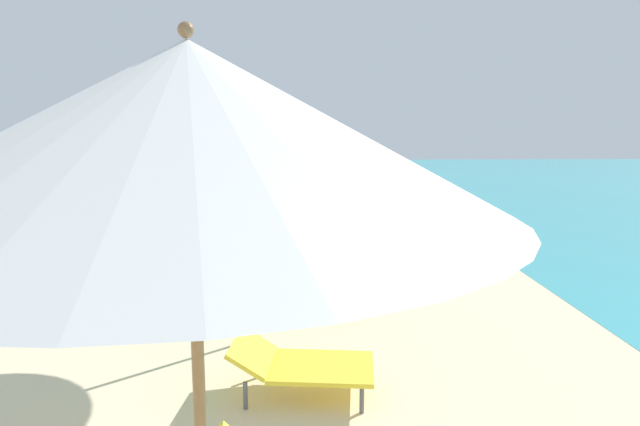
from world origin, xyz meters
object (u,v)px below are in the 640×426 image
(lounger_fourth_shoreside, at_px, (294,290))
(person_walking_mid, at_px, (151,170))
(umbrella_fifth, at_px, (267,115))
(lounger_fifth_shoreside, at_px, (296,230))
(lounger_farthest_inland, at_px, (310,219))
(umbrella_fourth, at_px, (235,107))
(lounger_fourth_inland, at_px, (301,363))
(lounger_fifth_inland, at_px, (297,260))
(umbrella_third, at_px, (190,132))
(lounger_farthest_shoreside, at_px, (324,206))
(umbrella_farthest, at_px, (280,119))

(lounger_fourth_shoreside, distance_m, person_walking_mid, 9.70)
(umbrella_fifth, bearing_deg, lounger_fifth_shoreside, 70.18)
(lounger_farthest_inland, bearing_deg, umbrella_fourth, -105.90)
(umbrella_fourth, relative_size, lounger_fourth_inland, 2.16)
(lounger_fifth_shoreside, relative_size, lounger_fifth_inland, 0.75)
(umbrella_third, xyz_separation_m, lounger_fifth_inland, (0.39, 6.41, -2.09))
(umbrella_third, bearing_deg, lounger_fifth_shoreside, 87.61)
(umbrella_third, bearing_deg, umbrella_fourth, 93.56)
(umbrella_third, bearing_deg, lounger_farthest_shoreside, 84.98)
(lounger_farthest_inland, bearing_deg, umbrella_farthest, 110.90)
(umbrella_farthest, relative_size, lounger_farthest_inland, 2.23)
(umbrella_fourth, distance_m, umbrella_farthest, 7.32)
(lounger_fifth_shoreside, xyz_separation_m, lounger_farthest_inland, (0.29, 1.37, -0.03))
(umbrella_third, distance_m, lounger_fourth_inland, 3.43)
(umbrella_fifth, height_order, lounger_farthest_shoreside, umbrella_fifth)
(person_walking_mid, bearing_deg, umbrella_fourth, 54.20)
(umbrella_fifth, distance_m, lounger_fifth_inland, 2.45)
(umbrella_third, xyz_separation_m, lounger_fourth_inland, (0.42, 2.67, -2.11))
(lounger_fourth_inland, distance_m, lounger_fifth_inland, 3.74)
(lounger_fourth_shoreside, height_order, lounger_fourth_inland, lounger_fourth_shoreside)
(lounger_farthest_shoreside, height_order, lounger_farthest_inland, lounger_farthest_inland)
(umbrella_farthest, bearing_deg, lounger_fifth_shoreside, -82.18)
(lounger_fourth_shoreside, height_order, lounger_fifth_shoreside, lounger_fifth_shoreside)
(umbrella_fifth, relative_size, lounger_fifth_inland, 1.62)
(lounger_fourth_inland, distance_m, lounger_farthest_shoreside, 9.46)
(lounger_fourth_shoreside, distance_m, umbrella_farthest, 6.64)
(umbrella_third, distance_m, umbrella_fifth, 7.36)
(lounger_fourth_shoreside, xyz_separation_m, lounger_farthest_inland, (0.32, 5.07, 0.03))
(lounger_farthest_shoreside, bearing_deg, lounger_fourth_inland, -102.62)
(lounger_fourth_shoreside, bearing_deg, lounger_fifth_inland, 84.69)
(lounger_farthest_shoreside, height_order, person_walking_mid, person_walking_mid)
(umbrella_fourth, height_order, person_walking_mid, umbrella_fourth)
(umbrella_fifth, bearing_deg, person_walking_mid, 119.23)
(lounger_farthest_shoreside, relative_size, person_walking_mid, 0.79)
(umbrella_fourth, bearing_deg, umbrella_fifth, 87.64)
(umbrella_third, height_order, umbrella_fourth, umbrella_fourth)
(lounger_fourth_inland, relative_size, person_walking_mid, 0.76)
(lounger_fourth_shoreside, distance_m, lounger_farthest_shoreside, 7.21)
(lounger_farthest_shoreside, bearing_deg, lounger_fourth_shoreside, -104.48)
(lounger_fourth_inland, relative_size, umbrella_fifth, 0.47)
(umbrella_third, bearing_deg, umbrella_farthest, 89.96)
(lounger_fourth_shoreside, distance_m, lounger_fifth_inland, 1.48)
(lounger_fifth_inland, distance_m, person_walking_mid, 8.40)
(umbrella_fourth, xyz_separation_m, umbrella_farthest, (0.25, 7.32, -0.11))
(umbrella_third, relative_size, lounger_farthest_shoreside, 2.02)
(umbrella_fifth, distance_m, lounger_fifth_shoreside, 2.56)
(lounger_fourth_inland, distance_m, lounger_fifth_shoreside, 5.96)
(lounger_fourth_inland, distance_m, umbrella_fifth, 5.22)
(umbrella_farthest, height_order, lounger_farthest_inland, umbrella_farthest)
(lounger_fourth_shoreside, xyz_separation_m, umbrella_farthest, (-0.33, 6.26, 2.18))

